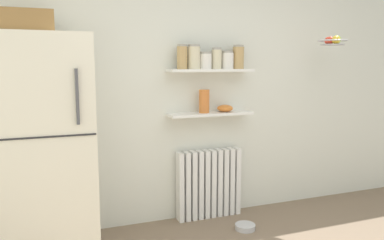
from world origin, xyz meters
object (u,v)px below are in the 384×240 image
(storage_jar_1, at_px, (194,57))
(storage_jar_3, at_px, (217,59))
(storage_jar_0, at_px, (182,57))
(shelf_bowl, at_px, (225,108))
(storage_jar_5, at_px, (238,57))
(refrigerator, at_px, (44,143))
(storage_jar_4, at_px, (228,60))
(hanging_fruit_basket, at_px, (333,41))
(pet_food_bowl, at_px, (245,227))
(radiator, at_px, (209,184))
(vase, at_px, (204,101))
(storage_jar_2, at_px, (205,61))

(storage_jar_1, xyz_separation_m, storage_jar_3, (0.23, -0.00, -0.01))
(storage_jar_0, xyz_separation_m, shelf_bowl, (0.45, 0.00, -0.50))
(storage_jar_1, relative_size, storage_jar_5, 0.98)
(storage_jar_3, bearing_deg, refrigerator, -172.37)
(storage_jar_1, distance_m, shelf_bowl, 0.59)
(storage_jar_4, height_order, hanging_fruit_basket, hanging_fruit_basket)
(refrigerator, height_order, storage_jar_0, refrigerator)
(pet_food_bowl, relative_size, hanging_fruit_basket, 0.66)
(radiator, bearing_deg, pet_food_bowl, -64.49)
(storage_jar_4, xyz_separation_m, pet_food_bowl, (0.02, -0.38, -1.55))
(radiator, relative_size, storage_jar_0, 3.02)
(storage_jar_1, relative_size, pet_food_bowl, 1.20)
(storage_jar_4, xyz_separation_m, vase, (-0.24, -0.00, -0.39))
(storage_jar_2, xyz_separation_m, vase, (-0.01, 0.00, -0.39))
(storage_jar_1, distance_m, storage_jar_2, 0.12)
(refrigerator, distance_m, hanging_fruit_basket, 2.86)
(storage_jar_5, xyz_separation_m, hanging_fruit_basket, (0.93, -0.25, 0.16))
(storage_jar_2, bearing_deg, storage_jar_3, 0.00)
(storage_jar_1, bearing_deg, hanging_fruit_basket, -10.19)
(storage_jar_0, relative_size, storage_jar_1, 1.00)
(refrigerator, distance_m, storage_jar_1, 1.52)
(refrigerator, height_order, radiator, refrigerator)
(hanging_fruit_basket, bearing_deg, pet_food_bowl, -172.85)
(shelf_bowl, bearing_deg, radiator, 168.99)
(storage_jar_0, distance_m, storage_jar_1, 0.12)
(storage_jar_2, xyz_separation_m, hanging_fruit_basket, (1.28, -0.25, 0.20))
(storage_jar_0, xyz_separation_m, storage_jar_3, (0.35, 0.00, -0.01))
(storage_jar_5, relative_size, hanging_fruit_basket, 0.80)
(radiator, relative_size, storage_jar_5, 2.96)
(shelf_bowl, xyz_separation_m, pet_food_bowl, (0.04, -0.38, -1.08))
(refrigerator, bearing_deg, storage_jar_1, 8.93)
(radiator, height_order, pet_food_bowl, radiator)
(radiator, distance_m, storage_jar_0, 1.29)
(storage_jar_2, xyz_separation_m, shelf_bowl, (0.21, 0.00, -0.46))
(radiator, bearing_deg, storage_jar_2, -152.73)
(radiator, xyz_separation_m, vase, (-0.07, -0.03, 0.84))
(pet_food_bowl, bearing_deg, storage_jar_4, 93.09)
(storage_jar_2, height_order, storage_jar_4, storage_jar_4)
(storage_jar_3, relative_size, hanging_fruit_basket, 0.70)
(refrigerator, relative_size, shelf_bowl, 12.37)
(refrigerator, xyz_separation_m, hanging_fruit_basket, (2.73, -0.04, 0.85))
(storage_jar_2, xyz_separation_m, pet_food_bowl, (0.25, -0.38, -1.54))
(storage_jar_5, bearing_deg, hanging_fruit_basket, -15.12)
(storage_jar_4, bearing_deg, shelf_bowl, -180.00)
(storage_jar_3, bearing_deg, storage_jar_0, 180.00)
(radiator, relative_size, storage_jar_2, 4.23)
(storage_jar_5, bearing_deg, storage_jar_0, -180.00)
(refrigerator, relative_size, storage_jar_5, 8.28)
(storage_jar_2, relative_size, hanging_fruit_basket, 0.56)
(pet_food_bowl, bearing_deg, storage_jar_1, 134.31)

